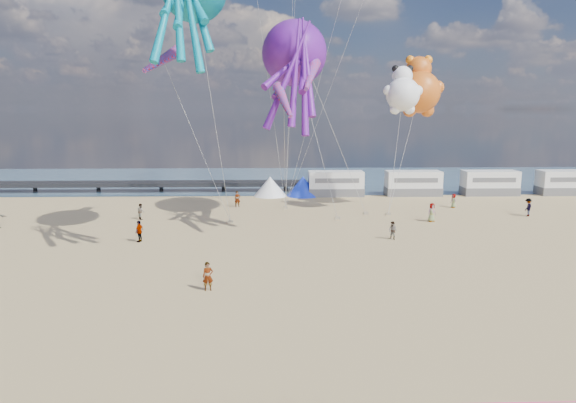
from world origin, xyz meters
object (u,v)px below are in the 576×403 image
Objects in this scene: motorhome_0 at (336,184)px; standing_person at (208,276)px; windsock_right at (284,101)px; sandbag_e at (286,208)px; beachgoer_1 at (141,211)px; beachgoer_7 at (393,231)px; beachgoer_5 at (237,199)px; beachgoer_3 at (139,231)px; tent_white at (270,186)px; beachgoer_2 at (528,207)px; windsock_left at (163,60)px; beachgoer_0 at (454,201)px; sandbag_b at (337,218)px; kite_teddy_orange at (419,92)px; sandbag_a at (230,222)px; beachgoer_6 at (432,212)px; motorhome_2 at (490,183)px; kite_octopus_purple at (294,53)px; windsock_mid at (311,76)px; sandbag_d at (366,213)px; sandbag_c at (388,214)px; motorhome_3 at (566,182)px; motorhome_1 at (413,183)px.

motorhome_0 is 34.89m from standing_person.
sandbag_e is at bearing 76.10° from windsock_right.
beachgoer_7 is at bearing -143.90° from beachgoer_1.
standing_person is 0.98× the size of beachgoer_5.
beachgoer_7 is at bearing 108.52° from beachgoer_3.
windsock_right reaches higher than standing_person.
tent_white is 28.49m from beachgoer_2.
standing_person is 0.95× the size of beachgoer_2.
windsock_right is (9.95, -4.11, -3.43)m from windsock_left.
standing_person reaches higher than beachgoer_0.
sandbag_b is 1.00× the size of sandbag_e.
kite_teddy_orange reaches higher than beachgoer_2.
motorhome_0 is 0.90× the size of kite_teddy_orange.
sandbag_a is at bearing -103.62° from tent_white.
tent_white is at bearing 114.29° from beachgoer_6.
sandbag_a is (-29.10, -2.23, -0.78)m from beachgoer_2.
motorhome_0 is at bearing 94.54° from beachgoer_6.
windsock_right is (11.50, 0.14, 10.15)m from beachgoer_3.
beachgoer_5 is 1.17× the size of beachgoer_7.
motorhome_2 is 41.81m from windsock_left.
motorhome_2 reaches higher than standing_person.
kite_octopus_purple is 2.23× the size of windsock_mid.
beachgoer_0 is 0.83× the size of beachgoer_2.
beachgoer_1 is 23.89m from beachgoer_7.
windsock_mid reaches higher than beachgoer_2.
kite_teddy_orange is at bearing -114.52° from beachgoer_1.
tent_white is 21.31m from beachgoer_0.
motorhome_2 is 31.30m from beachgoer_5.
beachgoer_1 is (-32.05, -4.92, 0.02)m from beachgoer_0.
beachgoer_2 is at bearing 7.85° from windsock_right.
sandbag_b is at bearing -64.43° from tent_white.
sandbag_b is at bearing 150.27° from beachgoer_6.
beachgoer_5 reaches higher than beachgoer_7.
sandbag_d is at bearing -118.88° from beachgoer_1.
windsock_right reaches higher than sandbag_b.
sandbag_c is 12.84m from kite_teddy_orange.
motorhome_3 reaches higher than beachgoer_3.
motorhome_3 reaches higher than beachgoer_0.
sandbag_a is 0.04× the size of kite_octopus_purple.
sandbag_d is 0.07× the size of kite_teddy_orange.
kite_teddy_orange is at bearing 40.29° from standing_person.
beachgoer_7 is 17.82m from kite_teddy_orange.
motorhome_2 is 12.88m from beachgoer_2.
windsock_left is at bearing -154.07° from motorhome_2.
motorhome_3 is at bearing 13.02° from sandbag_e.
beachgoer_6 is (-21.27, -14.89, -0.62)m from motorhome_3.
windsock_mid reaches higher than motorhome_1.
tent_white is at bearing 180.00° from motorhome_1.
beachgoer_0 is 1.00× the size of beachgoer_7.
motorhome_0 is 19.83m from kite_octopus_purple.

